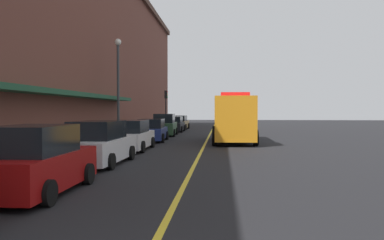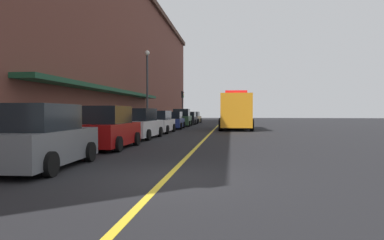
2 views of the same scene
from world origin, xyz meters
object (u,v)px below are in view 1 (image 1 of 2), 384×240
object	(u,v)px
parked_car_6	(173,124)
traffic_light_near	(166,102)
parked_car_1	(37,162)
parked_car_4	(152,131)
street_lamp_left	(118,78)
parking_meter_0	(111,131)
parking_meter_2	(41,144)
parked_car_7	(179,123)
parked_car_2	(99,144)
utility_truck	(233,119)
parking_meter_3	(146,124)
parking_meter_1	(167,120)
parked_car_5	(165,126)
parked_car_3	(131,136)

from	to	relation	value
parked_car_6	traffic_light_near	xyz separation A→B (m)	(-1.42, 4.36, 2.41)
parked_car_1	parked_car_4	size ratio (longest dim) A/B	1.01
traffic_light_near	street_lamp_left	bearing A→B (deg)	-92.14
parking_meter_0	parking_meter_2	bearing A→B (deg)	-90.00
parked_car_1	parked_car_4	distance (m)	17.33
parked_car_7	parking_meter_2	bearing A→B (deg)	179.59
parked_car_1	parked_car_2	world-z (taller)	parked_car_1
utility_truck	traffic_light_near	size ratio (longest dim) A/B	1.84
parking_meter_3	parked_car_7	bearing A→B (deg)	83.27
parked_car_6	parking_meter_2	bearing A→B (deg)	176.93
parked_car_2	parking_meter_2	world-z (taller)	parked_car_2
parked_car_1	parked_car_6	size ratio (longest dim) A/B	0.99
parking_meter_0	traffic_light_near	xyz separation A→B (m)	(0.06, 21.57, 2.10)
parked_car_2	parking_meter_2	xyz separation A→B (m)	(-1.38, -2.35, 0.22)
parking_meter_0	traffic_light_near	distance (m)	21.67
utility_truck	parking_meter_0	world-z (taller)	utility_truck
parked_car_6	parking_meter_0	size ratio (longest dim) A/B	3.34
traffic_light_near	utility_truck	bearing A→B (deg)	-66.44
parked_car_2	utility_truck	size ratio (longest dim) A/B	0.61
parking_meter_2	street_lamp_left	xyz separation A→B (m)	(-0.60, 12.48, 3.34)
parked_car_7	parked_car_1	bearing A→B (deg)	-177.68
parked_car_7	utility_truck	world-z (taller)	utility_truck
parking_meter_0	parked_car_4	bearing A→B (deg)	75.25
parked_car_7	parking_meter_3	xyz separation A→B (m)	(-1.44, -12.19, 0.31)
parking_meter_1	utility_truck	bearing A→B (deg)	-67.88
parked_car_5	parking_meter_0	distance (m)	11.44
parked_car_6	parking_meter_3	xyz separation A→B (m)	(-1.48, -7.02, 0.31)
parking_meter_0	traffic_light_near	world-z (taller)	traffic_light_near
parked_car_3	parking_meter_3	world-z (taller)	parked_car_3
parked_car_2	street_lamp_left	bearing A→B (deg)	12.44
parked_car_1	utility_truck	size ratio (longest dim) A/B	0.56
parked_car_7	traffic_light_near	world-z (taller)	traffic_light_near
utility_truck	parking_meter_0	size ratio (longest dim) A/B	5.94
parked_car_6	parking_meter_3	size ratio (longest dim) A/B	3.34
parked_car_7	parked_car_2	bearing A→B (deg)	-177.88
parked_car_7	traffic_light_near	bearing A→B (deg)	122.81
street_lamp_left	parking_meter_0	bearing A→B (deg)	-81.13
parked_car_5	parking_meter_1	size ratio (longest dim) A/B	3.40
parking_meter_2	parked_car_3	bearing A→B (deg)	80.44
parked_car_3	parked_car_6	bearing A→B (deg)	-0.52
parked_car_2	parked_car_5	world-z (taller)	parked_car_5
utility_truck	traffic_light_near	world-z (taller)	traffic_light_near
parked_car_2	parked_car_3	world-z (taller)	parked_car_2
parked_car_1	parking_meter_0	distance (m)	12.01
parked_car_1	traffic_light_near	size ratio (longest dim) A/B	1.02
parking_meter_0	street_lamp_left	distance (m)	5.13
parked_car_2	traffic_light_near	distance (m)	27.97
parking_meter_1	street_lamp_left	distance (m)	19.37
utility_truck	parking_meter_3	distance (m)	8.84
parked_car_6	parking_meter_0	distance (m)	17.28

